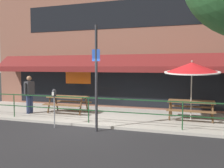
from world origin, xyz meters
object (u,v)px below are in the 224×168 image
object	(u,v)px
picnic_table_centre	(191,105)
pedestrian_walking	(29,92)
picnic_table_left	(68,100)
street_sign_pole	(96,77)
parking_meter_near	(54,97)
patio_umbrella_centre	(192,68)

from	to	relation	value
picnic_table_centre	pedestrian_walking	size ratio (longest dim) A/B	1.05
pedestrian_walking	picnic_table_centre	bearing A→B (deg)	7.21
picnic_table_left	street_sign_pole	world-z (taller)	street_sign_pole
picnic_table_centre	street_sign_pole	size ratio (longest dim) A/B	0.50
picnic_table_left	parking_meter_near	size ratio (longest dim) A/B	1.27
picnic_table_centre	parking_meter_near	xyz separation A→B (m)	(-4.70, -2.55, 0.44)
picnic_table_left	parking_meter_near	distance (m)	2.46
patio_umbrella_centre	street_sign_pole	distance (m)	3.97
pedestrian_walking	street_sign_pole	bearing A→B (deg)	-22.47
picnic_table_left	street_sign_pole	size ratio (longest dim) A/B	0.50
picnic_table_left	picnic_table_centre	world-z (taller)	same
patio_umbrella_centre	street_sign_pole	world-z (taller)	street_sign_pole
picnic_table_left	picnic_table_centre	distance (m)	5.41
patio_umbrella_centre	pedestrian_walking	bearing A→B (deg)	-172.88
street_sign_pole	picnic_table_left	bearing A→B (deg)	135.75
picnic_table_centre	pedestrian_walking	xyz separation A→B (m)	(-7.02, -0.89, 0.35)
patio_umbrella_centre	pedestrian_walking	distance (m)	7.16
pedestrian_walking	parking_meter_near	distance (m)	2.85
picnic_table_centre	patio_umbrella_centre	bearing A→B (deg)	-90.00
pedestrian_walking	parking_meter_near	size ratio (longest dim) A/B	1.20
picnic_table_left	parking_meter_near	bearing A→B (deg)	-72.96
patio_umbrella_centre	parking_meter_near	distance (m)	5.44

